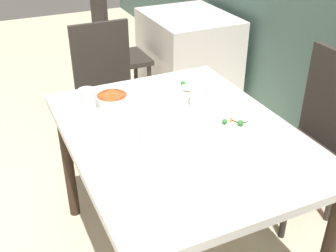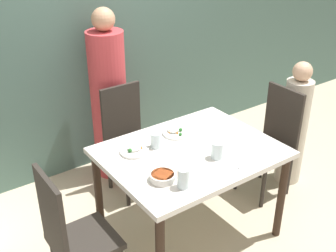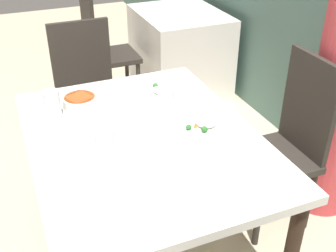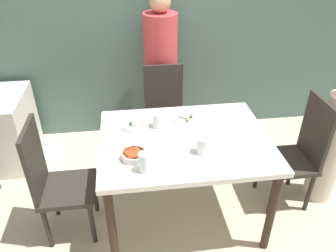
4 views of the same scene
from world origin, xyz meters
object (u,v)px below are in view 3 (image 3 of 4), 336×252
(chair_adult_spot, at_px, (286,142))
(plate_rice_adult, at_px, (202,128))
(glass_water_tall, at_px, (52,104))
(bowl_curry, at_px, (80,101))

(chair_adult_spot, bearing_deg, plate_rice_adult, -79.83)
(plate_rice_adult, bearing_deg, chair_adult_spot, 100.17)
(chair_adult_spot, distance_m, glass_water_tall, 1.24)
(chair_adult_spot, height_order, glass_water_tall, chair_adult_spot)
(plate_rice_adult, relative_size, glass_water_tall, 1.58)
(glass_water_tall, bearing_deg, plate_rice_adult, 57.47)
(chair_adult_spot, height_order, plate_rice_adult, chair_adult_spot)
(glass_water_tall, bearing_deg, chair_adult_spot, 76.74)
(bowl_curry, bearing_deg, glass_water_tall, -65.82)
(bowl_curry, bearing_deg, chair_adult_spot, 71.83)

